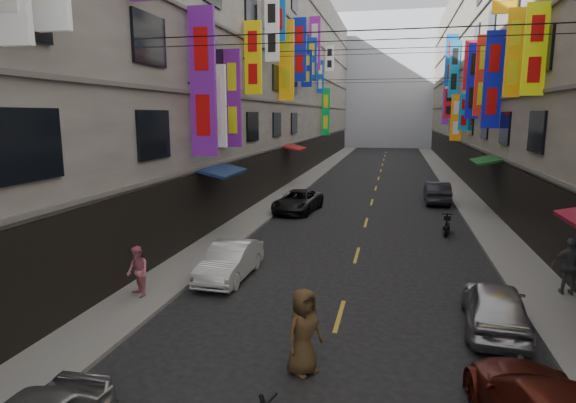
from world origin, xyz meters
The scene contains 17 objects.
sidewalk_left centered at (-6.00, 42.00, 0.06)m, with size 2.00×90.00×0.12m, color slate.
sidewalk_right centered at (6.00, 42.00, 0.06)m, with size 2.00×90.00×0.12m, color slate.
building_row_left centered at (-11.99, 42.00, 9.49)m, with size 10.14×90.00×19.00m.
building_row_right centered at (11.99, 42.00, 9.49)m, with size 10.14×90.00×19.00m.
haze_block centered at (0.00, 92.00, 11.00)m, with size 18.00×8.00×22.00m, color silver.
shop_signage centered at (-0.11, 35.07, 9.13)m, with size 14.00×55.00×12.05m.
street_awnings centered at (-1.26, 26.00, 3.00)m, with size 13.99×35.20×0.41m.
overhead_cables centered at (0.00, 30.00, 8.80)m, with size 14.00×38.04×1.24m.
lane_markings centered at (0.00, 39.00, 0.00)m, with size 0.12×80.20×0.01m.
scooter_far_right centered at (3.82, 28.41, 0.44)m, with size 0.57×1.80×1.14m.
car_left_mid centered at (-4.00, 20.32, 0.61)m, with size 1.29×3.70×1.22m, color silver.
car_left_far centered at (-4.00, 31.97, 0.62)m, with size 2.04×4.43×1.23m, color black.
car_right_mid centered at (4.00, 18.02, 0.64)m, with size 1.52×3.77×1.29m, color #AEAFB3.
car_right_far centered at (4.00, 36.60, 0.68)m, with size 1.44×4.13×1.36m, color #26262D.
pedestrian_lfar centered at (-6.03, 17.86, 0.89)m, with size 0.74×0.51×1.53m, color #D77282.
pedestrian_rfar centered at (6.60, 20.84, 1.00)m, with size 1.03×0.58×1.75m, color #505052.
pedestrian_crossing centered at (-0.43, 14.86, 0.95)m, with size 0.92×0.63×1.89m, color #4A351D.
Camera 1 is at (1.33, 5.45, 5.49)m, focal length 30.00 mm.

